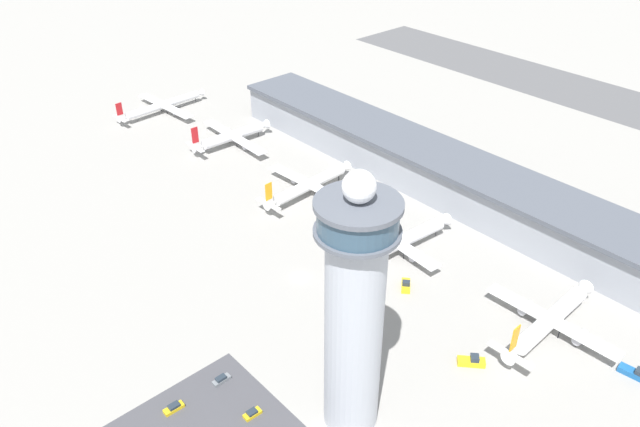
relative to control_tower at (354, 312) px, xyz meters
The scene contains 15 objects.
ground_plane 60.60m from the control_tower, 152.55° to the left, with size 1000.00×1000.00×0.00m, color gray.
terminal_building 107.30m from the control_tower, 116.17° to the left, with size 207.54×25.00×15.22m.
runway_strip 228.67m from the control_tower, 101.77° to the left, with size 311.31×44.00×0.01m, color #515154.
control_tower is the anchor object (origin of this frame).
airplane_gate_alpha 190.78m from the control_tower, 162.88° to the left, with size 38.70×45.18×10.92m.
airplane_gate_bravo 147.39m from the control_tower, 155.50° to the left, with size 40.79×36.23×12.78m.
airplane_gate_charlie 102.24m from the control_tower, 144.44° to the left, with size 40.94×40.75×12.40m.
airplane_gate_delta 69.52m from the control_tower, 123.12° to the left, with size 31.35×45.77×12.92m.
airplane_gate_echo 65.18m from the control_tower, 75.55° to the left, with size 37.28×39.55×13.56m.
service_truck_catering 57.30m from the control_tower, 116.95° to the left, with size 5.49×5.80×2.83m.
service_truck_fuel 45.74m from the control_tower, 75.71° to the left, with size 6.72×6.41×2.83m.
service_truck_baggage 76.75m from the control_tower, 57.83° to the left, with size 8.55×3.49×2.72m.
car_yellow_taxi 44.25m from the control_tower, 150.25° to the right, with size 1.80×4.59×1.59m.
car_red_hatchback 37.66m from the control_tower, 132.30° to the right, with size 2.03×4.24×1.46m.
car_green_van 50.44m from the control_tower, 134.28° to the right, with size 1.98×4.78×1.57m.
Camera 1 is at (112.01, -91.75, 114.24)m, focal length 35.00 mm.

